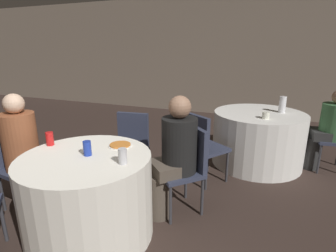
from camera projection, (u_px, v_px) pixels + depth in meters
name	position (u px, v px, depth m)	size (l,w,h in m)	color
ground_plane	(79.00, 231.00, 2.37)	(16.00, 16.00, 0.00)	#332621
wall_back	(208.00, 56.00, 6.38)	(16.00, 0.06, 2.80)	gray
table_near	(89.00, 196.00, 2.24)	(1.08, 1.08, 0.74)	white
table_far	(257.00, 138.00, 3.68)	(1.23, 1.23, 0.74)	white
chair_near_north	(131.00, 143.00, 3.08)	(0.44, 0.45, 0.86)	#2D3347
chair_near_west	(18.00, 159.00, 2.63)	(0.45, 0.45, 0.86)	#2D3347
chair_near_northeast	(187.00, 162.00, 2.57)	(0.57, 0.57, 0.86)	#2D3347
chair_far_southwest	(202.00, 143.00, 3.09)	(0.56, 0.56, 0.86)	#2D3347
person_black_shirt	(173.00, 157.00, 2.49)	(0.47, 0.47, 1.18)	#4C4238
person_green_jacket	(328.00, 130.00, 3.44)	(0.52, 0.39, 1.09)	#282828
person_floral_shirt	(27.00, 155.00, 2.54)	(0.50, 0.35, 1.19)	black
pizza_plate_near	(120.00, 145.00, 2.35)	(0.21, 0.21, 0.02)	white
soda_can_red	(50.00, 139.00, 2.36)	(0.07, 0.07, 0.12)	red
soda_can_silver	(123.00, 156.00, 1.98)	(0.07, 0.07, 0.12)	silver
soda_can_blue	(87.00, 148.00, 2.13)	(0.07, 0.07, 0.12)	#1E38A5
bottle_far	(282.00, 105.00, 3.56)	(0.09, 0.09, 0.22)	white
cup_far	(266.00, 115.00, 3.26)	(0.09, 0.09, 0.09)	silver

